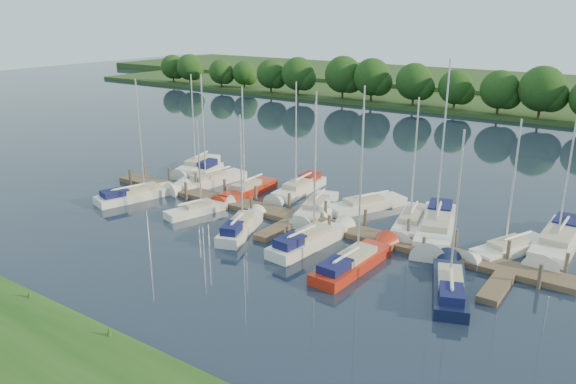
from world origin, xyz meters
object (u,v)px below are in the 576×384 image
Objects in this scene: motorboat at (207,169)px; sailboat_s_2 at (241,229)px; sailboat_n_5 at (315,209)px; dock at (293,221)px; sailboat_n_0 at (197,167)px.

sailboat_s_2 is (13.15, -10.75, 0.02)m from motorboat.
motorboat is at bearing 121.34° from sailboat_s_2.
dock is at bearing 73.21° from sailboat_n_5.
dock is at bearing 141.08° from sailboat_n_0.
dock is 3.17m from sailboat_n_5.
sailboat_n_5 is 7.31m from sailboat_s_2.
dock is 18.28m from sailboat_n_0.
sailboat_s_2 is (14.76, -10.93, 0.06)m from sailboat_n_0.
sailboat_n_5 is (0.08, 3.17, 0.07)m from dock.
motorboat is (1.61, -0.18, 0.04)m from sailboat_n_0.
sailboat_s_2 is at bearing -118.62° from dock.
motorboat is at bearing 157.58° from sailboat_n_0.
dock is 4.35m from sailboat_s_2.
motorboat reaches higher than dock.
sailboat_n_5 is (16.92, -3.95, -0.01)m from sailboat_n_0.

